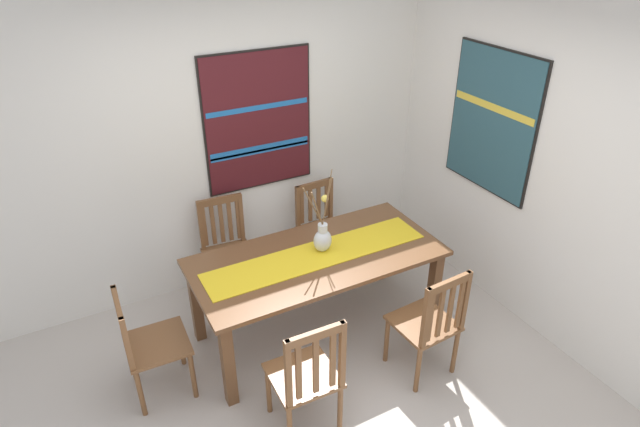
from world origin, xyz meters
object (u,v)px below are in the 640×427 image
(centerpiece_vase, at_px, (323,236))
(chair_4, at_px, (430,322))
(painting_on_side_wall, at_px, (492,122))
(chair_2, at_px, (147,343))
(chair_0, at_px, (322,227))
(dining_table, at_px, (317,266))
(chair_3, at_px, (227,248))
(painting_on_back_wall, at_px, (258,121))
(chair_1, at_px, (307,376))

(centerpiece_vase, distance_m, chair_4, 1.01)
(painting_on_side_wall, bearing_deg, chair_2, 179.84)
(chair_0, height_order, chair_2, chair_0)
(dining_table, relative_size, chair_0, 2.22)
(chair_3, distance_m, chair_4, 1.88)
(dining_table, bearing_deg, painting_on_back_wall, 89.65)
(dining_table, relative_size, painting_on_side_wall, 1.64)
(chair_4, relative_size, painting_on_side_wall, 0.80)
(chair_4, height_order, painting_on_back_wall, painting_on_back_wall)
(chair_2, relative_size, chair_3, 0.94)
(centerpiece_vase, bearing_deg, chair_3, 123.62)
(dining_table, distance_m, painting_on_back_wall, 1.37)
(chair_0, bearing_deg, painting_on_side_wall, -35.56)
(centerpiece_vase, height_order, chair_0, centerpiece_vase)
(chair_1, relative_size, chair_2, 1.11)
(dining_table, bearing_deg, painting_on_side_wall, -1.03)
(chair_2, xyz_separation_m, chair_4, (1.83, -0.77, 0.02))
(chair_1, relative_size, chair_3, 1.04)
(painting_on_side_wall, bearing_deg, chair_1, -159.35)
(centerpiece_vase, distance_m, painting_on_back_wall, 1.21)
(dining_table, xyz_separation_m, painting_on_back_wall, (0.01, 1.08, 0.84))
(dining_table, relative_size, chair_3, 2.10)
(dining_table, relative_size, centerpiece_vase, 2.71)
(chair_0, height_order, chair_3, chair_3)
(chair_2, xyz_separation_m, chair_3, (0.88, 0.85, 0.02))
(chair_2, bearing_deg, painting_on_back_wall, 39.43)
(chair_0, bearing_deg, chair_4, -88.77)
(painting_on_back_wall, bearing_deg, centerpiece_vase, -86.49)
(chair_0, xyz_separation_m, painting_on_back_wall, (-0.46, 0.30, 1.02))
(centerpiece_vase, xyz_separation_m, chair_2, (-1.40, -0.06, -0.42))
(dining_table, height_order, centerpiece_vase, centerpiece_vase)
(dining_table, distance_m, chair_0, 0.93)
(chair_2, bearing_deg, painting_on_side_wall, -0.16)
(chair_2, bearing_deg, centerpiece_vase, 2.38)
(chair_0, distance_m, chair_1, 1.88)
(centerpiece_vase, distance_m, chair_1, 1.11)
(chair_4, bearing_deg, painting_on_side_wall, 34.59)
(chair_4, distance_m, painting_on_side_wall, 1.72)
(chair_0, height_order, painting_on_side_wall, painting_on_side_wall)
(centerpiece_vase, distance_m, chair_0, 0.94)
(chair_1, height_order, chair_4, chair_1)
(chair_4, relative_size, painting_on_back_wall, 0.78)
(centerpiece_vase, height_order, chair_3, centerpiece_vase)
(centerpiece_vase, relative_size, painting_on_side_wall, 0.60)
(chair_0, distance_m, painting_on_side_wall, 1.78)
(painting_on_back_wall, bearing_deg, chair_3, -151.10)
(chair_0, bearing_deg, centerpiece_vase, -117.92)
(centerpiece_vase, relative_size, chair_2, 0.82)
(painting_on_back_wall, relative_size, painting_on_side_wall, 1.03)
(chair_1, xyz_separation_m, chair_2, (-0.82, 0.80, -0.02))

